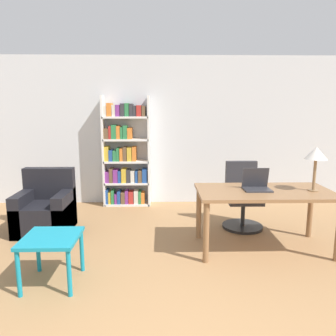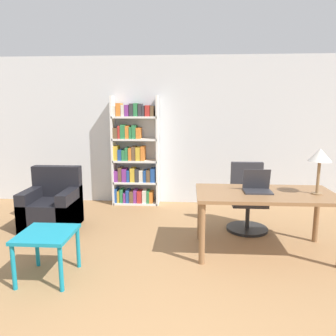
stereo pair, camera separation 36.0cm
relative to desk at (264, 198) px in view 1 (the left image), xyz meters
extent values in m
cube|color=silver|center=(-1.08, 2.17, 0.68)|extent=(8.00, 0.06, 2.70)
cube|color=olive|center=(0.00, 0.00, 0.08)|extent=(1.66, 0.86, 0.04)
cylinder|color=olive|center=(-0.77, -0.37, -0.31)|extent=(0.07, 0.07, 0.72)
cylinder|color=olive|center=(-0.77, 0.37, -0.31)|extent=(0.07, 0.07, 0.72)
cylinder|color=olive|center=(0.77, 0.37, -0.31)|extent=(0.07, 0.07, 0.72)
cube|color=#2D2D33|center=(-0.09, 0.00, 0.10)|extent=(0.33, 0.25, 0.02)
cube|color=#2D2D33|center=(-0.09, 0.10, 0.24)|extent=(0.33, 0.06, 0.25)
cube|color=navy|center=(-0.09, 0.11, 0.24)|extent=(0.30, 0.05, 0.22)
cylinder|color=olive|center=(0.59, -0.04, 0.10)|extent=(0.13, 0.13, 0.01)
cylinder|color=olive|center=(0.59, -0.04, 0.30)|extent=(0.04, 0.04, 0.38)
cone|color=silver|center=(0.59, -0.04, 0.57)|extent=(0.27, 0.27, 0.15)
cylinder|color=black|center=(-0.07, 0.74, -0.65)|extent=(0.60, 0.60, 0.04)
cylinder|color=#262626|center=(-0.07, 0.74, -0.45)|extent=(0.06, 0.06, 0.36)
cube|color=#2D2D33|center=(-0.07, 0.74, -0.22)|extent=(0.49, 0.49, 0.10)
cube|color=#2D2D33|center=(-0.07, 0.95, 0.07)|extent=(0.47, 0.08, 0.48)
cube|color=teal|center=(-2.39, -0.80, -0.18)|extent=(0.54, 0.57, 0.04)
cylinder|color=teal|center=(-2.63, -1.05, -0.43)|extent=(0.04, 0.04, 0.47)
cylinder|color=teal|center=(-2.16, -1.05, -0.43)|extent=(0.04, 0.04, 0.47)
cylinder|color=teal|center=(-2.63, -0.54, -0.43)|extent=(0.04, 0.04, 0.47)
cylinder|color=teal|center=(-2.16, -0.54, -0.43)|extent=(0.04, 0.04, 0.47)
cube|color=black|center=(-2.97, 0.64, -0.46)|extent=(0.74, 0.71, 0.42)
cube|color=black|center=(-2.97, 0.92, -0.01)|extent=(0.74, 0.16, 0.47)
cube|color=black|center=(-3.26, 0.64, -0.37)|extent=(0.16, 0.71, 0.59)
cube|color=black|center=(-2.68, 0.64, -0.37)|extent=(0.16, 0.71, 0.59)
cube|color=white|center=(-2.32, 1.98, 0.33)|extent=(0.04, 0.28, 1.99)
cube|color=white|center=(-1.50, 1.98, 0.33)|extent=(0.04, 0.28, 1.99)
cube|color=white|center=(-1.91, 1.98, -0.65)|extent=(0.81, 0.28, 0.04)
cube|color=#234C99|center=(-2.28, 1.98, -0.50)|extent=(0.04, 0.24, 0.26)
cube|color=gold|center=(-2.23, 1.98, -0.52)|extent=(0.04, 0.24, 0.21)
cube|color=#2D7F47|center=(-2.18, 1.98, -0.51)|extent=(0.05, 0.24, 0.25)
cube|color=#7F338C|center=(-2.12, 1.98, -0.54)|extent=(0.04, 0.24, 0.18)
cube|color=#234C99|center=(-2.06, 1.98, -0.51)|extent=(0.06, 0.24, 0.23)
cube|color=brown|center=(-1.99, 1.98, -0.53)|extent=(0.07, 0.24, 0.21)
cube|color=#7F338C|center=(-1.92, 1.98, -0.51)|extent=(0.06, 0.24, 0.24)
cube|color=#B72D28|center=(-1.84, 1.98, -0.52)|extent=(0.09, 0.24, 0.22)
cube|color=silver|center=(-1.75, 1.98, -0.51)|extent=(0.08, 0.24, 0.23)
cube|color=#2D7F47|center=(-1.68, 1.98, -0.52)|extent=(0.05, 0.24, 0.22)
cube|color=orange|center=(-1.62, 1.98, -0.53)|extent=(0.06, 0.24, 0.20)
cube|color=white|center=(-1.91, 1.98, -0.25)|extent=(0.81, 0.28, 0.04)
cube|color=#7F338C|center=(-2.26, 1.98, -0.13)|extent=(0.07, 0.24, 0.20)
cube|color=brown|center=(-2.19, 1.98, -0.10)|extent=(0.06, 0.24, 0.26)
cube|color=#7F338C|center=(-2.11, 1.98, -0.12)|extent=(0.08, 0.24, 0.24)
cube|color=#234C99|center=(-2.04, 1.98, -0.13)|extent=(0.05, 0.24, 0.21)
cube|color=gold|center=(-1.96, 1.98, -0.11)|extent=(0.09, 0.24, 0.25)
cube|color=#333338|center=(-1.88, 1.98, -0.12)|extent=(0.07, 0.24, 0.24)
cube|color=silver|center=(-1.80, 1.98, -0.13)|extent=(0.07, 0.24, 0.21)
cube|color=#234C99|center=(-1.74, 1.98, -0.13)|extent=(0.05, 0.24, 0.21)
cube|color=brown|center=(-1.67, 1.98, -0.12)|extent=(0.07, 0.24, 0.22)
cube|color=#234C99|center=(-1.58, 1.98, -0.11)|extent=(0.09, 0.24, 0.25)
cube|color=white|center=(-1.91, 1.98, 0.15)|extent=(0.81, 0.28, 0.04)
cube|color=gold|center=(-2.26, 1.98, 0.29)|extent=(0.08, 0.24, 0.26)
cube|color=#234C99|center=(-2.19, 1.98, 0.26)|extent=(0.07, 0.24, 0.19)
cube|color=#2D7F47|center=(-2.12, 1.98, 0.26)|extent=(0.06, 0.24, 0.19)
cube|color=#2D7F47|center=(-2.06, 1.98, 0.28)|extent=(0.05, 0.24, 0.23)
cube|color=orange|center=(-2.00, 1.98, 0.28)|extent=(0.06, 0.24, 0.23)
cube|color=brown|center=(-1.94, 1.98, 0.29)|extent=(0.06, 0.24, 0.25)
cube|color=gold|center=(-1.85, 1.98, 0.28)|extent=(0.08, 0.24, 0.24)
cube|color=orange|center=(-1.77, 1.98, 0.29)|extent=(0.07, 0.24, 0.26)
cube|color=white|center=(-1.91, 1.98, 0.54)|extent=(0.81, 0.28, 0.04)
cube|color=brown|center=(-2.26, 1.98, 0.66)|extent=(0.08, 0.24, 0.19)
cube|color=#B72D28|center=(-2.19, 1.98, 0.68)|extent=(0.04, 0.24, 0.23)
cube|color=#2D7F47|center=(-2.12, 1.98, 0.69)|extent=(0.09, 0.24, 0.25)
cube|color=orange|center=(-2.04, 1.98, 0.68)|extent=(0.06, 0.24, 0.23)
cube|color=#2D7F47|center=(-1.98, 1.98, 0.67)|extent=(0.04, 0.24, 0.21)
cube|color=#2D7F47|center=(-1.92, 1.98, 0.68)|extent=(0.07, 0.24, 0.24)
cube|color=orange|center=(-1.84, 1.98, 0.66)|extent=(0.08, 0.24, 0.19)
cube|color=white|center=(-1.91, 1.98, 0.94)|extent=(0.81, 0.28, 0.04)
cube|color=silver|center=(-2.27, 1.98, 1.05)|extent=(0.06, 0.24, 0.18)
cube|color=orange|center=(-2.19, 1.98, 1.08)|extent=(0.09, 0.24, 0.23)
cube|color=silver|center=(-2.11, 1.98, 1.06)|extent=(0.06, 0.24, 0.20)
cube|color=#7F338C|center=(-2.04, 1.98, 1.06)|extent=(0.07, 0.24, 0.20)
cube|color=#333338|center=(-1.96, 1.98, 1.07)|extent=(0.07, 0.24, 0.22)
cube|color=#2D7F47|center=(-1.88, 1.98, 1.07)|extent=(0.07, 0.24, 0.23)
cube|color=#333338|center=(-1.81, 1.98, 1.07)|extent=(0.06, 0.24, 0.22)
cube|color=#333338|center=(-1.75, 1.98, 1.05)|extent=(0.05, 0.24, 0.19)
cube|color=#B72D28|center=(-1.67, 1.98, 1.06)|extent=(0.08, 0.24, 0.19)
cube|color=brown|center=(-1.59, 1.98, 1.05)|extent=(0.06, 0.24, 0.18)
camera|label=1|loc=(-1.29, -3.92, 1.10)|focal=35.00mm
camera|label=2|loc=(-0.93, -3.91, 1.10)|focal=35.00mm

